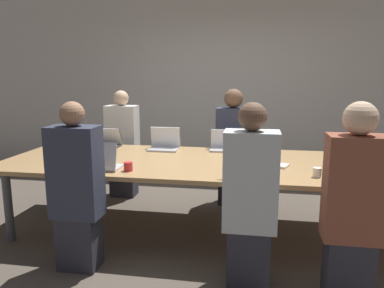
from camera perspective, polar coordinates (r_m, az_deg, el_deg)
name	(u,v)px	position (r m, az deg, el deg)	size (l,w,h in m)	color
ground_plane	(206,232)	(3.96, 2.22, -13.22)	(24.00, 24.00, 0.00)	brown
curtain_wall	(227,86)	(6.00, 5.32, 8.75)	(12.00, 0.06, 2.80)	beige
conference_table	(207,166)	(3.73, 2.30, -3.35)	(4.07, 1.39, 0.75)	tan
laptop_far_midleft	(164,143)	(4.28, -4.21, 0.14)	(0.34, 0.25, 0.25)	#B7B7BC
laptop_far_center	(226,144)	(4.25, 5.16, -0.04)	(0.35, 0.22, 0.23)	#B7B7BC
person_far_center	(233,149)	(4.59, 6.20, -0.72)	(0.40, 0.24, 1.42)	#2D2D38
bottle_far_center	(251,144)	(4.11, 8.93, -0.01)	(0.07, 0.07, 0.23)	#ADD1E0
laptop_near_midright	(245,169)	(3.16, 8.12, -3.74)	(0.34, 0.26, 0.27)	#B7B7BC
person_near_midright	(250,199)	(2.85, 8.85, -8.34)	(0.40, 0.24, 1.41)	#2D2D38
laptop_near_right	(350,172)	(3.27, 23.00, -4.02)	(0.36, 0.25, 0.26)	#333338
person_near_right	(353,206)	(2.87, 23.34, -8.64)	(0.40, 0.24, 1.43)	#2D2D38
cup_near_right	(317,172)	(3.32, 18.53, -4.13)	(0.07, 0.07, 0.08)	white
laptop_near_left	(101,162)	(3.47, -13.64, -2.63)	(0.32, 0.26, 0.26)	silver
person_near_left	(77,190)	(3.20, -17.17, -6.73)	(0.40, 0.24, 1.39)	#2D2D38
cup_near_left	(128,167)	(3.39, -9.70, -3.40)	(0.08, 0.08, 0.08)	red
laptop_far_left	(106,141)	(4.55, -13.01, 0.45)	(0.35, 0.23, 0.23)	#333338
person_far_left	(123,146)	(4.97, -10.51, -0.28)	(0.40, 0.24, 1.39)	#2D2D38
cup_far_left	(85,142)	(4.66, -15.97, 0.25)	(0.09, 0.09, 0.09)	white
stapler	(246,163)	(3.55, 8.28, -2.95)	(0.06, 0.15, 0.05)	black
notebook	(277,165)	(3.60, 12.77, -3.17)	(0.25, 0.22, 0.02)	silver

